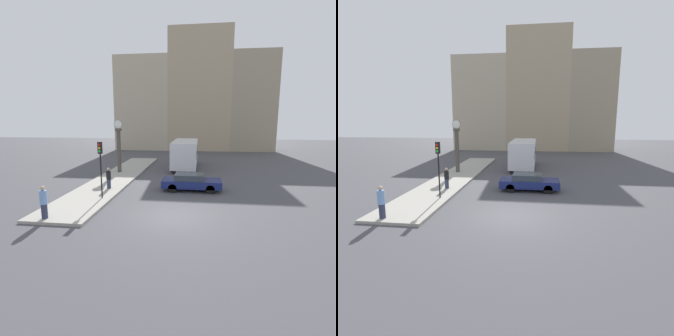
{
  "view_description": "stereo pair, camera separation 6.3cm",
  "coord_description": "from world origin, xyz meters",
  "views": [
    {
      "loc": [
        1.44,
        -13.58,
        5.24
      ],
      "look_at": [
        -1.18,
        7.14,
        1.39
      ],
      "focal_mm": 28.0,
      "sensor_mm": 36.0,
      "label": 1
    },
    {
      "loc": [
        1.5,
        -13.57,
        5.24
      ],
      "look_at": [
        -1.18,
        7.14,
        1.39
      ],
      "focal_mm": 28.0,
      "sensor_mm": 36.0,
      "label": 2
    }
  ],
  "objects": [
    {
      "name": "bus_distant",
      "position": [
        -0.26,
        14.98,
        1.7
      ],
      "size": [
        2.59,
        7.77,
        3.0
      ],
      "color": "silver",
      "rests_on": "ground_plane"
    },
    {
      "name": "sidewalk_corner",
      "position": [
        -6.07,
        9.3,
        0.08
      ],
      "size": [
        3.46,
        22.6,
        0.16
      ],
      "primitive_type": "cube",
      "color": "#A39E93",
      "rests_on": "ground_plane"
    },
    {
      "name": "street_clock",
      "position": [
        -6.51,
        11.06,
        2.57
      ],
      "size": [
        0.84,
        0.51,
        5.08
      ],
      "color": "#4C473D",
      "rests_on": "sidewalk_corner"
    },
    {
      "name": "pedestrian_black_jacket",
      "position": [
        -5.37,
        4.83,
        0.94
      ],
      "size": [
        0.35,
        0.35,
        1.57
      ],
      "color": "#2D334C",
      "rests_on": "sidewalk_corner"
    },
    {
      "name": "sedan_car",
      "position": [
        0.75,
        5.64,
        0.66
      ],
      "size": [
        4.41,
        1.81,
        1.26
      ],
      "color": "navy",
      "rests_on": "ground_plane"
    },
    {
      "name": "pedestrian_blue_stripe",
      "position": [
        -6.61,
        -1.46,
        1.03
      ],
      "size": [
        0.37,
        0.37,
        1.74
      ],
      "color": "#2D334C",
      "rests_on": "sidewalk_corner"
    },
    {
      "name": "traffic_light_near",
      "position": [
        -4.99,
        2.44,
        2.81
      ],
      "size": [
        0.26,
        0.24,
        3.7
      ],
      "color": "black",
      "rests_on": "sidewalk_corner"
    },
    {
      "name": "ground_plane",
      "position": [
        0.0,
        0.0,
        0.0
      ],
      "size": [
        120.0,
        120.0,
        0.0
      ],
      "primitive_type": "plane",
      "color": "#47474C"
    },
    {
      "name": "building_row",
      "position": [
        0.13,
        33.27,
        8.87
      ],
      "size": [
        27.04,
        5.0,
        19.97
      ],
      "color": "#B7A88E",
      "rests_on": "ground_plane"
    }
  ]
}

